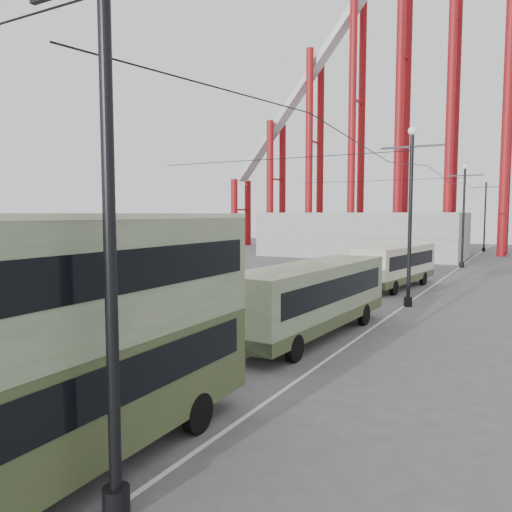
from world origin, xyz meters
The scene contains 12 objects.
ground centered at (0.00, 0.00, 0.00)m, with size 160.00×160.00×0.00m, color #4A4B4D.
road_markings centered at (-0.86, 19.70, 0.01)m, with size 12.52×120.00×0.01m.
lamp_post_near centered at (5.60, -3.00, 7.86)m, with size 3.20×0.44×10.80m.
lamp_post_mid centered at (5.60, 18.00, 4.68)m, with size 3.20×0.44×9.32m.
lamp_post_far centered at (5.60, 40.00, 4.68)m, with size 3.20×0.44×9.32m.
lamp_post_distant centered at (5.60, 62.00, 4.68)m, with size 3.20×0.44×9.32m.
roller_coaster centered at (-2.49, 56.89, 22.92)m, with size 52.95×5.00×55.48m.
fairground_shed centered at (-6.00, 47.00, 2.50)m, with size 22.00×10.00×5.00m, color #9B9A96.
double_decker_bus centered at (3.95, -2.40, 2.73)m, with size 2.54×9.13×4.87m.
single_decker_green centered at (3.68, 9.55, 1.62)m, with size 2.89×10.29×2.88m.
single_decker_cream centered at (3.41, 24.29, 1.57)m, with size 3.41×9.16×2.78m.
pedestrian centered at (1.51, 7.14, 0.98)m, with size 0.71×0.47×1.96m, color black.
Camera 1 is at (11.28, -8.56, 4.86)m, focal length 35.00 mm.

